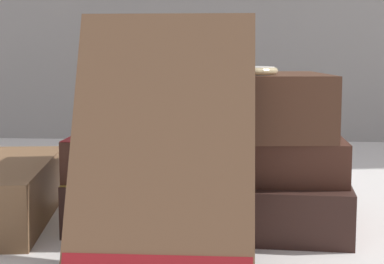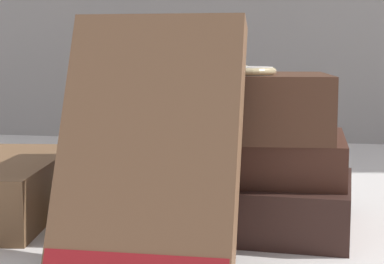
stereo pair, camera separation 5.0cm
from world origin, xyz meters
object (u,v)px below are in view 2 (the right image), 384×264
at_px(book_flat_bottom, 208,200).
at_px(book_leaning_front, 150,149).
at_px(book_flat_top, 202,105).
at_px(pocket_watch, 243,71).
at_px(book_flat_middle, 205,153).

relative_size(book_flat_bottom, book_leaning_front, 1.35).
xyz_separation_m(book_flat_top, pocket_watch, (0.03, -0.02, 0.03)).
relative_size(book_flat_top, pocket_watch, 3.69).
bearing_deg(book_flat_top, book_flat_bottom, 56.67).
bearing_deg(pocket_watch, book_leaning_front, -122.86).
height_order(book_flat_top, pocket_watch, pocket_watch).
height_order(book_flat_bottom, book_leaning_front, book_leaning_front).
height_order(book_flat_middle, book_leaning_front, book_leaning_front).
relative_size(book_flat_bottom, book_flat_middle, 1.04).
distance_m(book_flat_bottom, pocket_watch, 0.11).
relative_size(book_flat_middle, book_flat_top, 1.11).
distance_m(book_flat_top, pocket_watch, 0.05).
distance_m(book_flat_bottom, book_flat_top, 0.08).
height_order(book_leaning_front, pocket_watch, book_leaning_front).
xyz_separation_m(book_flat_middle, pocket_watch, (0.03, -0.04, 0.07)).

